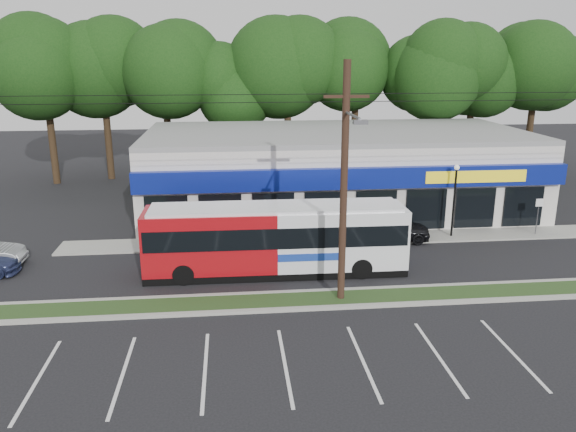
% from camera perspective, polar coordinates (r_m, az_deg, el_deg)
% --- Properties ---
extents(ground, '(120.00, 120.00, 0.00)m').
position_cam_1_polar(ground, '(23.24, -1.53, -9.86)').
color(ground, black).
rests_on(ground, ground).
extents(grass_strip, '(40.00, 1.60, 0.12)m').
position_cam_1_polar(grass_strip, '(24.11, -1.72, -8.70)').
color(grass_strip, '#223D19').
rests_on(grass_strip, ground).
extents(curb_south, '(40.00, 0.25, 0.14)m').
position_cam_1_polar(curb_south, '(23.34, -1.56, -9.55)').
color(curb_south, '#9E9E93').
rests_on(curb_south, ground).
extents(curb_north, '(40.00, 0.25, 0.14)m').
position_cam_1_polar(curb_north, '(24.88, -1.87, -7.86)').
color(curb_north, '#9E9E93').
rests_on(curb_north, ground).
extents(sidewalk, '(32.00, 2.20, 0.10)m').
position_cam_1_polar(sidewalk, '(32.18, 6.13, -2.31)').
color(sidewalk, '#9E9E93').
rests_on(sidewalk, ground).
extents(strip_mall, '(25.00, 12.55, 5.30)m').
position_cam_1_polar(strip_mall, '(38.16, 4.85, 4.70)').
color(strip_mall, beige).
rests_on(strip_mall, ground).
extents(utility_pole, '(50.00, 2.77, 10.00)m').
position_cam_1_polar(utility_pole, '(22.70, 5.34, 3.93)').
color(utility_pole, black).
rests_on(utility_pole, ground).
extents(lamp_post, '(0.30, 0.30, 4.25)m').
position_cam_1_polar(lamp_post, '(33.04, 16.58, 2.31)').
color(lamp_post, black).
rests_on(lamp_post, ground).
extents(sign_post, '(0.45, 0.10, 2.23)m').
position_cam_1_polar(sign_post, '(35.31, 24.10, 0.56)').
color(sign_post, '#59595E').
rests_on(sign_post, ground).
extents(tree_line, '(46.76, 6.76, 11.83)m').
position_cam_1_polar(tree_line, '(47.19, 0.85, 13.99)').
color(tree_line, black).
rests_on(tree_line, ground).
extents(metrobus, '(12.44, 2.78, 3.33)m').
position_cam_1_polar(metrobus, '(26.77, -1.23, -2.19)').
color(metrobus, '#A40C13').
rests_on(metrobus, ground).
extents(car_dark, '(4.67, 2.01, 1.57)m').
position_cam_1_polar(car_dark, '(32.01, 10.15, -1.20)').
color(car_dark, black).
rests_on(car_dark, ground).
extents(pedestrian_a, '(0.81, 0.78, 1.87)m').
position_cam_1_polar(pedestrian_a, '(30.98, 1.31, -1.24)').
color(pedestrian_a, silver).
rests_on(pedestrian_a, ground).
extents(pedestrian_b, '(1.13, 1.04, 1.87)m').
position_cam_1_polar(pedestrian_b, '(31.00, 1.62, -1.22)').
color(pedestrian_b, silver).
rests_on(pedestrian_b, ground).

